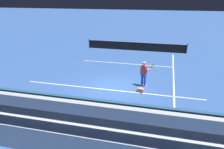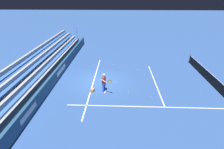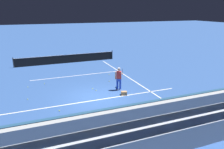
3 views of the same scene
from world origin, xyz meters
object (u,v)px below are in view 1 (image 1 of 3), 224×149
ball_box_cardboard (141,90)px  tennis_ball_stray_back (121,79)px  tennis_ball_far_left (157,69)px  tennis_ball_near_player (147,75)px  tennis_ball_on_baseline (76,65)px  tennis_player (144,74)px  tennis_net (135,46)px  tennis_ball_midcourt (62,75)px  tennis_ball_by_box (121,81)px  tennis_ball_toward_net (68,90)px  tennis_ball_far_right (90,65)px

ball_box_cardboard → tennis_ball_stray_back: bearing=132.0°
ball_box_cardboard → tennis_ball_far_left: size_ratio=6.06×
tennis_ball_near_player → tennis_ball_on_baseline: 6.46m
tennis_player → ball_box_cardboard: size_ratio=4.29×
tennis_ball_near_player → tennis_ball_on_baseline: bearing=171.4°
tennis_ball_far_left → tennis_net: bearing=114.7°
tennis_ball_midcourt → tennis_ball_by_box: size_ratio=1.00×
tennis_ball_midcourt → tennis_ball_on_baseline: bearing=87.9°
tennis_ball_toward_net → tennis_net: tennis_net is taller
tennis_ball_by_box → tennis_ball_stray_back: size_ratio=1.00×
tennis_ball_far_left → tennis_ball_stray_back: 3.94m
tennis_ball_by_box → tennis_ball_toward_net: 3.90m
tennis_net → tennis_ball_far_right: bearing=-114.8°
tennis_ball_midcourt → tennis_ball_near_player: same height
tennis_ball_midcourt → tennis_ball_toward_net: same height
tennis_player → tennis_ball_far_right: (-5.10, 3.43, -0.86)m
tennis_ball_by_box → tennis_net: (-0.40, 9.54, 0.46)m
tennis_ball_toward_net → tennis_ball_near_player: (4.76, 4.09, 0.00)m
tennis_ball_toward_net → tennis_ball_near_player: 6.27m
tennis_ball_toward_net → tennis_net: size_ratio=0.01×
tennis_ball_toward_net → tennis_ball_far_right: same height
tennis_ball_by_box → tennis_ball_near_player: same height
tennis_ball_by_box → tennis_ball_stray_back: 0.46m
tennis_ball_midcourt → tennis_ball_far_right: same height
tennis_ball_near_player → tennis_ball_on_baseline: same height
tennis_net → tennis_ball_toward_net: bearing=-102.5°
tennis_player → tennis_ball_midcourt: (-6.46, 0.54, -0.86)m
tennis_ball_on_baseline → tennis_ball_far_left: (7.08, 0.84, 0.00)m
tennis_player → tennis_ball_near_player: tennis_player is taller
tennis_ball_toward_net → tennis_ball_on_baseline: bearing=107.9°
tennis_ball_by_box → tennis_net: bearing=92.4°
tennis_player → tennis_ball_on_baseline: size_ratio=25.98×
tennis_player → tennis_ball_stray_back: tennis_player is taller
tennis_ball_by_box → ball_box_cardboard: bearing=-42.9°
tennis_ball_stray_back → tennis_ball_far_left: bearing=50.3°
tennis_ball_on_baseline → tennis_ball_far_left: bearing=6.8°
tennis_ball_on_baseline → tennis_net: bearing=58.2°
tennis_net → ball_box_cardboard: bearing=-79.7°
tennis_ball_far_left → tennis_ball_on_baseline: bearing=-173.2°
tennis_ball_by_box → tennis_net: size_ratio=0.01×
ball_box_cardboard → tennis_ball_near_player: 3.16m
ball_box_cardboard → tennis_ball_by_box: (-1.61, 1.50, -0.10)m
tennis_ball_on_baseline → ball_box_cardboard: bearing=-33.2°
ball_box_cardboard → tennis_net: (-2.01, 11.04, 0.36)m
tennis_ball_by_box → tennis_ball_far_right: bearing=138.9°
tennis_ball_midcourt → tennis_net: 10.41m
tennis_ball_near_player → tennis_net: bearing=104.9°
ball_box_cardboard → tennis_ball_far_right: ball_box_cardboard is taller
tennis_ball_far_right → tennis_ball_by_box: bearing=-41.1°
tennis_ball_near_player → tennis_ball_on_baseline: size_ratio=1.00×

